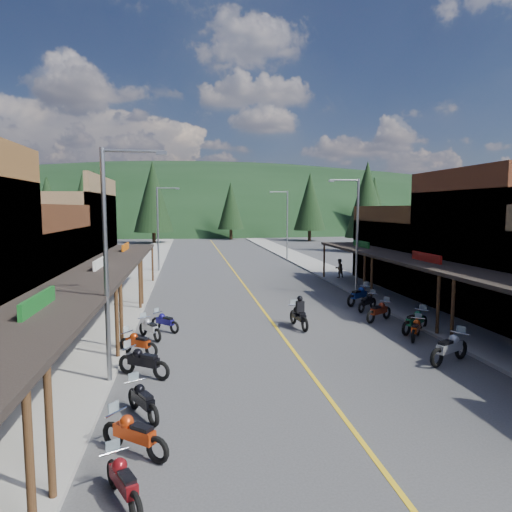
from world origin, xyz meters
name	(u,v)px	position (x,y,z in m)	size (l,w,h in m)	color
ground	(278,330)	(0.00, 0.00, 0.00)	(220.00, 220.00, 0.00)	#38383A
centerline	(236,273)	(0.00, 20.00, 0.01)	(0.15, 90.00, 0.01)	gold
sidewalk_west	(139,275)	(-8.70, 20.00, 0.07)	(3.40, 94.00, 0.15)	gray
sidewalk_east	(326,271)	(8.70, 20.00, 0.07)	(3.40, 94.00, 0.15)	gray
shop_west_3	(49,245)	(-13.78, 11.30, 3.52)	(10.90, 10.20, 8.20)	brown
shop_east_2	(510,252)	(13.78, 1.70, 3.52)	(10.90, 9.00, 8.20)	#562B19
shop_east_3	(423,253)	(13.75, 11.30, 2.53)	(10.90, 10.20, 6.20)	#4C2D16
streetlight_0	(110,255)	(-6.95, -6.00, 4.46)	(2.16, 0.18, 8.00)	gray
streetlight_1	(159,225)	(-6.95, 22.00, 4.46)	(2.16, 0.18, 8.00)	gray
streetlight_2	(355,231)	(6.95, 8.00, 4.46)	(2.16, 0.18, 8.00)	gray
streetlight_3	(286,222)	(6.95, 30.00, 4.46)	(2.16, 0.18, 8.00)	gray
ridge_hill	(200,226)	(0.00, 135.00, 0.00)	(310.00, 140.00, 60.00)	black
pine_1	(83,202)	(-24.00, 70.00, 7.24)	(5.88, 5.88, 12.50)	black
pine_2	(153,197)	(-10.00, 58.00, 7.99)	(6.72, 6.72, 14.00)	black
pine_3	(231,206)	(4.00, 66.00, 6.48)	(5.04, 5.04, 11.00)	black
pine_4	(310,202)	(18.00, 60.00, 7.24)	(5.88, 5.88, 12.50)	black
pine_5	(367,199)	(34.00, 72.00, 7.99)	(6.72, 6.72, 14.00)	black
pine_6	(439,206)	(46.00, 64.00, 6.48)	(5.04, 5.04, 11.00)	black
pine_7	(48,202)	(-32.00, 76.00, 7.24)	(5.88, 5.88, 12.50)	black
pine_8	(47,209)	(-22.00, 40.00, 5.98)	(4.48, 4.48, 10.00)	black
pine_9	(374,206)	(24.00, 45.00, 6.38)	(4.93, 4.93, 10.80)	black
pine_10	(95,203)	(-18.00, 50.00, 6.78)	(5.38, 5.38, 11.60)	black
pine_11	(367,200)	(20.00, 38.00, 7.19)	(5.82, 5.82, 12.40)	black
bike_west_2	(123,480)	(-5.76, -12.65, 0.54)	(0.63, 1.89, 1.08)	maroon
bike_west_3	(134,432)	(-5.75, -10.78, 0.59)	(0.69, 2.06, 1.18)	#C2350D
bike_west_4	(143,399)	(-5.74, -8.72, 0.56)	(0.65, 1.96, 1.12)	black
bike_west_5	(143,360)	(-6.01, -5.48, 0.62)	(0.72, 2.15, 1.23)	black
bike_west_6	(138,342)	(-6.45, -2.96, 0.56)	(0.65, 1.95, 1.11)	#A02F0B
bike_west_7	(150,327)	(-6.16, -0.60, 0.55)	(0.64, 1.93, 1.10)	#A7A7AD
bike_west_8	(165,321)	(-5.53, 0.61, 0.53)	(0.62, 1.86, 1.06)	navy
bike_east_5	(450,347)	(5.64, -5.75, 0.67)	(0.78, 2.34, 1.34)	#A9AAAF
bike_east_6	(416,328)	(5.97, -2.49, 0.53)	(0.62, 1.87, 1.07)	#B0360C
bike_east_7	(415,320)	(6.48, -1.45, 0.63)	(0.73, 2.20, 1.26)	#0E482C
bike_east_8	(379,310)	(5.70, 0.98, 0.60)	(0.70, 2.10, 1.20)	maroon
bike_east_9	(367,301)	(6.06, 3.44, 0.57)	(0.67, 2.01, 1.15)	black
bike_east_10	(359,294)	(6.17, 5.08, 0.67)	(0.78, 2.34, 1.34)	navy
rider_on_bike	(299,315)	(1.12, 0.25, 0.69)	(1.04, 2.33, 1.71)	black
pedestrian_east_b	(339,268)	(8.35, 15.21, 0.95)	(0.78, 0.45, 1.60)	brown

